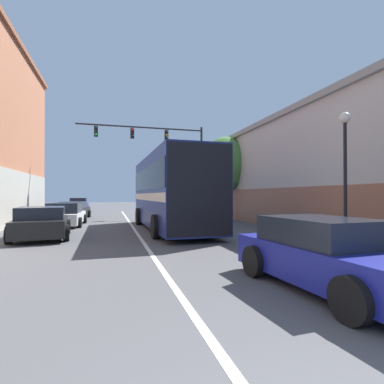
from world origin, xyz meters
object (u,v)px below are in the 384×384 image
at_px(parked_car_left_far, 79,206).
at_px(hatchback_foreground, 327,255).
at_px(traffic_signal_gantry, 163,148).
at_px(street_lamp, 345,169).
at_px(parked_car_left_near, 74,211).
at_px(bus, 171,189).
at_px(parked_car_left_distant, 65,215).
at_px(parked_car_left_mid, 42,223).
at_px(street_tree_near, 226,164).

bearing_deg(parked_car_left_far, hatchback_foreground, -165.77).
relative_size(hatchback_foreground, parked_car_left_far, 1.05).
height_order(traffic_signal_gantry, street_lamp, traffic_signal_gantry).
height_order(hatchback_foreground, street_lamp, street_lamp).
relative_size(parked_car_left_near, traffic_signal_gantry, 0.45).
height_order(bus, parked_car_left_distant, bus).
bearing_deg(hatchback_foreground, parked_car_left_near, 14.90).
bearing_deg(parked_car_left_near, parked_car_left_mid, -175.01).
height_order(parked_car_left_distant, street_lamp, street_lamp).
bearing_deg(parked_car_left_mid, hatchback_foreground, -148.80).
bearing_deg(bus, hatchback_foreground, -176.13).
distance_m(traffic_signal_gantry, street_lamp, 16.92).
relative_size(parked_car_left_distant, traffic_signal_gantry, 0.44).
relative_size(bus, hatchback_foreground, 2.39).
height_order(parked_car_left_near, street_tree_near, street_tree_near).
xyz_separation_m(bus, parked_car_left_far, (-6.13, 17.23, -1.38)).
height_order(parked_car_left_mid, traffic_signal_gantry, traffic_signal_gantry).
bearing_deg(street_lamp, parked_car_left_near, 119.63).
bearing_deg(street_tree_near, hatchback_foreground, -105.00).
bearing_deg(traffic_signal_gantry, parked_car_left_near, 177.48).
xyz_separation_m(hatchback_foreground, street_tree_near, (4.21, 15.71, 3.44)).
relative_size(bus, street_lamp, 2.36).
relative_size(parked_car_left_far, street_tree_near, 0.66).
relative_size(bus, parked_car_left_far, 2.51).
relative_size(parked_car_left_mid, traffic_signal_gantry, 0.42).
distance_m(hatchback_foreground, parked_car_left_mid, 11.03).
height_order(parked_car_left_far, traffic_signal_gantry, traffic_signal_gantry).
relative_size(parked_car_left_far, traffic_signal_gantry, 0.40).
bearing_deg(parked_car_left_near, parked_car_left_far, 8.49).
relative_size(hatchback_foreground, parked_car_left_mid, 1.00).
bearing_deg(parked_car_left_near, street_lamp, -145.05).
distance_m(parked_car_left_far, parked_car_left_distant, 13.79).
distance_m(parked_car_left_mid, traffic_signal_gantry, 13.37).
relative_size(parked_car_left_far, parked_car_left_distant, 0.92).
height_order(bus, traffic_signal_gantry, traffic_signal_gantry).
distance_m(street_lamp, street_tree_near, 13.17).
bearing_deg(parked_car_left_mid, parked_car_left_far, -4.94).
bearing_deg(bus, parked_car_left_distant, 56.75).
distance_m(parked_car_left_far, street_tree_near, 16.81).
distance_m(parked_car_left_far, traffic_signal_gantry, 12.24).
bearing_deg(parked_car_left_distant, bus, -120.62).
height_order(parked_car_left_far, street_tree_near, street_tree_near).
relative_size(hatchback_foreground, street_tree_near, 0.70).
xyz_separation_m(parked_car_left_far, parked_car_left_distant, (0.59, -13.78, -0.07)).
height_order(parked_car_left_near, traffic_signal_gantry, traffic_signal_gantry).
bearing_deg(parked_car_left_distant, street_tree_near, -79.16).
height_order(parked_car_left_far, street_lamp, street_lamp).
bearing_deg(hatchback_foreground, street_lamp, -50.92).
xyz_separation_m(bus, parked_car_left_distant, (-5.54, 3.45, -1.46)).
height_order(parked_car_left_distant, traffic_signal_gantry, traffic_signal_gantry).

